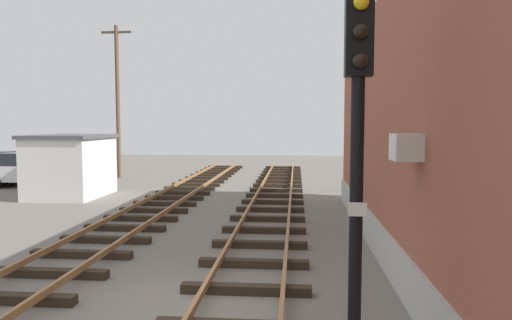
% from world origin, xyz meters
% --- Properties ---
extents(ground_plane, '(80.00, 80.00, 0.00)m').
position_xyz_m(ground_plane, '(0.00, 0.00, 0.00)').
color(ground_plane, slate).
extents(track_near_building, '(2.50, 53.30, 0.32)m').
position_xyz_m(track_near_building, '(0.90, -0.00, 0.13)').
color(track_near_building, '#2D2319').
rests_on(track_near_building, ground).
extents(track_centre, '(2.50, 53.30, 0.32)m').
position_xyz_m(track_centre, '(-3.33, 0.00, 0.13)').
color(track_centre, '#2D2319').
rests_on(track_centre, ground).
extents(signal_mast, '(0.36, 0.40, 4.96)m').
position_xyz_m(signal_mast, '(2.65, -1.54, 3.14)').
color(signal_mast, black).
rests_on(signal_mast, ground).
extents(control_hut, '(3.00, 3.80, 2.76)m').
position_xyz_m(control_hut, '(-8.18, 12.12, 1.39)').
color(control_hut, silver).
rests_on(control_hut, ground).
extents(parked_car_white, '(4.20, 2.04, 1.76)m').
position_xyz_m(parked_car_white, '(-11.88, 15.05, 0.90)').
color(parked_car_white, silver).
rests_on(parked_car_white, ground).
extents(utility_pole_far, '(1.80, 0.24, 9.03)m').
position_xyz_m(utility_pole_far, '(-8.78, 19.38, 4.71)').
color(utility_pole_far, brown).
rests_on(utility_pole_far, ground).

